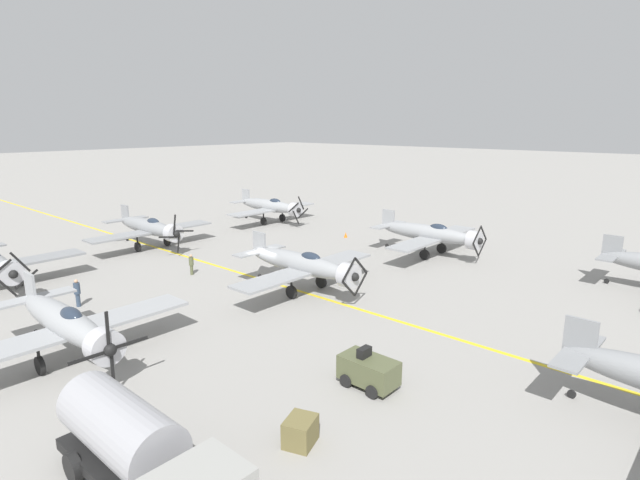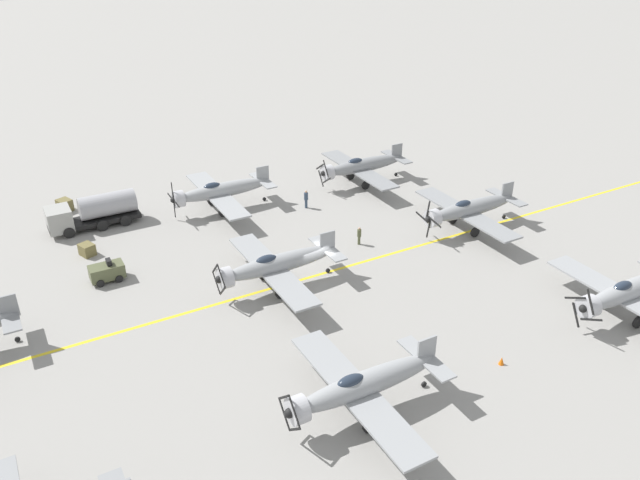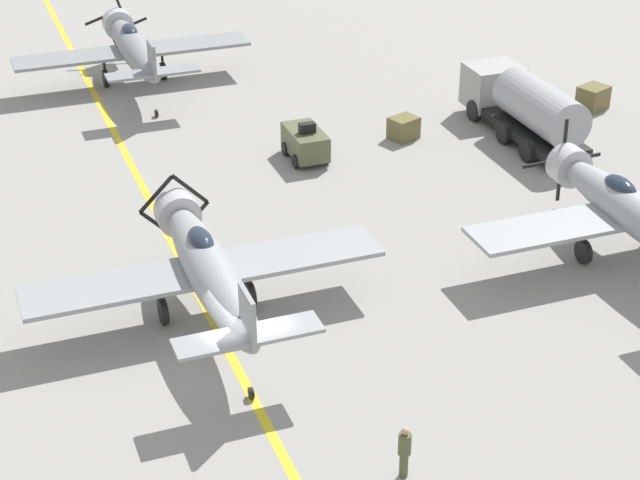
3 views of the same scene
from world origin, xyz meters
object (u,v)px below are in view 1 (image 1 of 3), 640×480
airplane_near_center (149,227)px  tow_tractor (368,370)px  airplane_mid_center (303,264)px  supply_crate_by_tanker (300,431)px  airplane_mid_left (431,234)px  ground_crew_walking (191,264)px  traffic_cone (346,235)px  ground_crew_inspecting (77,292)px  airplane_near_left (271,206)px  fuel_tanker (144,456)px  airplane_mid_right (66,323)px

airplane_near_center → tow_tractor: airplane_near_center is taller
airplane_mid_center → supply_crate_by_tanker: 17.02m
airplane_mid_center → supply_crate_by_tanker: (12.33, 11.64, -1.50)m
airplane_mid_left → tow_tractor: size_ratio=4.62×
ground_crew_walking → traffic_cone: ground_crew_walking is taller
airplane_mid_center → ground_crew_inspecting: airplane_mid_center is taller
airplane_mid_left → supply_crate_by_tanker: 28.75m
ground_crew_walking → airplane_near_left: bearing=-149.7°
ground_crew_walking → supply_crate_by_tanker: ground_crew_walking is taller
fuel_tanker → airplane_mid_right: bearing=-101.5°
ground_crew_walking → airplane_mid_center: bearing=106.9°
tow_tractor → ground_crew_walking: (-4.52, -20.34, 0.10)m
ground_crew_inspecting → supply_crate_by_tanker: 20.48m
airplane_near_center → airplane_mid_right: size_ratio=1.00×
airplane_mid_right → airplane_near_left: bearing=-130.9°
airplane_mid_right → traffic_cone: size_ratio=21.82×
airplane_mid_center → supply_crate_by_tanker: bearing=55.6°
ground_crew_inspecting → ground_crew_walking: bearing=-177.0°
ground_crew_inspecting → supply_crate_by_tanker: (0.63, 20.46, -0.49)m
fuel_tanker → supply_crate_by_tanker: fuel_tanker is taller
airplane_mid_right → tow_tractor: 14.79m
airplane_near_center → ground_crew_inspecting: size_ratio=6.60×
airplane_near_left → ground_crew_inspecting: size_ratio=6.60×
airplane_mid_left → ground_crew_inspecting: bearing=-31.2°
airplane_mid_right → ground_crew_inspecting: bearing=-97.5°
airplane_mid_center → ground_crew_walking: (2.83, -9.29, -1.12)m
airplane_mid_center → fuel_tanker: bearing=41.9°
traffic_cone → airplane_near_left: bearing=-90.5°
ground_crew_walking → traffic_cone: 18.16m
ground_crew_walking → traffic_cone: bearing=177.6°
ground_crew_inspecting → airplane_near_center: bearing=-136.6°
ground_crew_walking → supply_crate_by_tanker: size_ratio=1.34×
airplane_mid_left → ground_crew_inspecting: airplane_mid_left is taller
airplane_near_center → traffic_cone: 19.25m
tow_tractor → airplane_near_center: bearing=-102.7°
airplane_near_left → airplane_mid_center: 25.22m
airplane_mid_right → airplane_mid_left: bearing=-167.9°
airplane_mid_center → ground_crew_inspecting: size_ratio=6.60×
airplane_mid_right → ground_crew_inspecting: (-3.53, -7.42, -1.02)m
ground_crew_walking → supply_crate_by_tanker: 22.99m
airplane_mid_right → traffic_cone: bearing=-148.9°
tow_tractor → airplane_mid_left: bearing=-156.8°
airplane_mid_right → fuel_tanker: bearing=96.5°
airplane_near_center → ground_crew_inspecting: 15.40m
supply_crate_by_tanker → traffic_cone: supply_crate_by_tanker is taller
airplane_mid_right → supply_crate_by_tanker: 13.45m
airplane_near_center → ground_crew_walking: (2.31, 10.08, -1.12)m
ground_crew_inspecting → traffic_cone: (-27.00, 0.28, -0.72)m
fuel_tanker → ground_crew_walking: size_ratio=4.91×
supply_crate_by_tanker → tow_tractor: bearing=-173.2°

